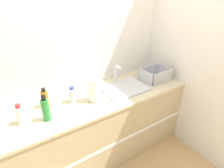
% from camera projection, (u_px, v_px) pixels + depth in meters
% --- Properties ---
extents(ground_plane, '(12.00, 12.00, 0.00)m').
position_uv_depth(ground_plane, '(117.00, 168.00, 2.14)').
color(ground_plane, tan).
extents(wall_back, '(4.50, 0.06, 2.60)m').
position_uv_depth(wall_back, '(85.00, 52.00, 2.05)').
color(wall_back, silver).
rests_on(wall_back, ground_plane).
extents(wall_right, '(0.06, 2.65, 2.60)m').
position_uv_depth(wall_right, '(171.00, 45.00, 2.31)').
color(wall_right, silver).
rests_on(wall_right, ground_plane).
extents(counter_cabinet, '(2.12, 0.68, 0.88)m').
position_uv_depth(counter_cabinet, '(102.00, 125.00, 2.18)').
color(counter_cabinet, tan).
rests_on(counter_cabinet, ground_plane).
extents(sink, '(0.53, 0.41, 0.25)m').
position_uv_depth(sink, '(124.00, 87.00, 2.10)').
color(sink, silver).
rests_on(sink, counter_cabinet).
extents(paper_towel_roll, '(0.13, 0.13, 0.25)m').
position_uv_depth(paper_towel_roll, '(94.00, 90.00, 1.82)').
color(paper_towel_roll, '#4C4C51').
rests_on(paper_towel_roll, counter_cabinet).
extents(dish_rack, '(0.36, 0.27, 0.16)m').
position_uv_depth(dish_rack, '(155.00, 76.00, 2.30)').
color(dish_rack, '#B7BABF').
rests_on(dish_rack, counter_cabinet).
extents(bottle_white_spray, '(0.07, 0.07, 0.20)m').
position_uv_depth(bottle_white_spray, '(20.00, 115.00, 1.51)').
color(bottle_white_spray, white).
rests_on(bottle_white_spray, counter_cabinet).
extents(bottle_green, '(0.07, 0.07, 0.25)m').
position_uv_depth(bottle_green, '(46.00, 109.00, 1.54)').
color(bottle_green, '#2D8C3D').
rests_on(bottle_green, counter_cabinet).
extents(bottle_amber, '(0.07, 0.07, 0.21)m').
position_uv_depth(bottle_amber, '(45.00, 99.00, 1.73)').
color(bottle_amber, '#B26B19').
rests_on(bottle_amber, counter_cabinet).
extents(bottle_clear, '(0.08, 0.08, 0.18)m').
position_uv_depth(bottle_clear, '(73.00, 95.00, 1.82)').
color(bottle_clear, silver).
rests_on(bottle_clear, counter_cabinet).
extents(soap_dispenser, '(0.05, 0.05, 0.12)m').
position_uv_depth(soap_dispenser, '(98.00, 82.00, 2.15)').
color(soap_dispenser, silver).
rests_on(soap_dispenser, counter_cabinet).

